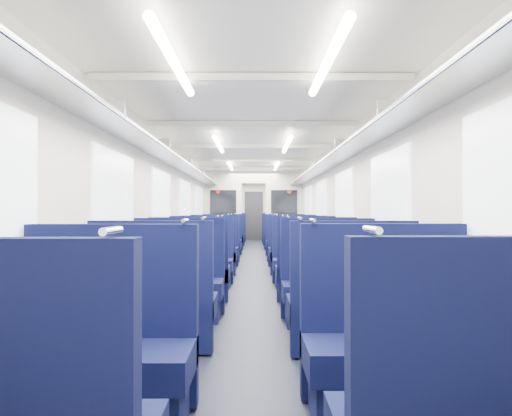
% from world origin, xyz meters
% --- Properties ---
extents(floor, '(2.80, 18.00, 0.01)m').
position_xyz_m(floor, '(0.00, 0.00, 0.00)').
color(floor, black).
rests_on(floor, ground).
extents(ceiling, '(2.80, 18.00, 0.01)m').
position_xyz_m(ceiling, '(0.00, 0.00, 2.35)').
color(ceiling, white).
rests_on(ceiling, wall_left).
extents(wall_left, '(0.02, 18.00, 2.35)m').
position_xyz_m(wall_left, '(-1.40, 0.00, 1.18)').
color(wall_left, beige).
rests_on(wall_left, floor).
extents(dado_left, '(0.03, 17.90, 0.70)m').
position_xyz_m(dado_left, '(-1.39, 0.00, 0.35)').
color(dado_left, black).
rests_on(dado_left, floor).
extents(wall_right, '(0.02, 18.00, 2.35)m').
position_xyz_m(wall_right, '(1.40, 0.00, 1.18)').
color(wall_right, beige).
rests_on(wall_right, floor).
extents(dado_right, '(0.03, 17.90, 0.70)m').
position_xyz_m(dado_right, '(1.39, 0.00, 0.35)').
color(dado_right, black).
rests_on(dado_right, floor).
extents(wall_far, '(2.80, 0.02, 2.35)m').
position_xyz_m(wall_far, '(0.00, 9.00, 1.18)').
color(wall_far, beige).
rests_on(wall_far, floor).
extents(luggage_rack_left, '(0.36, 17.40, 0.18)m').
position_xyz_m(luggage_rack_left, '(-1.21, 0.00, 1.97)').
color(luggage_rack_left, '#B2B5BA').
rests_on(luggage_rack_left, wall_left).
extents(luggage_rack_right, '(0.36, 17.40, 0.18)m').
position_xyz_m(luggage_rack_right, '(1.21, 0.00, 1.97)').
color(luggage_rack_right, '#B2B5BA').
rests_on(luggage_rack_right, wall_right).
extents(windows, '(2.78, 15.60, 0.75)m').
position_xyz_m(windows, '(0.00, -0.46, 1.42)').
color(windows, white).
rests_on(windows, wall_left).
extents(ceiling_fittings, '(2.70, 16.06, 0.11)m').
position_xyz_m(ceiling_fittings, '(0.00, -0.26, 2.29)').
color(ceiling_fittings, silver).
rests_on(ceiling_fittings, ceiling).
extents(end_door, '(0.75, 0.06, 2.00)m').
position_xyz_m(end_door, '(0.00, 8.94, 1.00)').
color(end_door, black).
rests_on(end_door, floor).
extents(bulkhead, '(2.80, 0.10, 2.35)m').
position_xyz_m(bulkhead, '(-0.00, 3.27, 1.23)').
color(bulkhead, silver).
rests_on(bulkhead, floor).
extents(seat_2, '(1.03, 0.57, 1.15)m').
position_xyz_m(seat_2, '(-0.83, -7.17, 0.35)').
color(seat_2, '#0C113C').
rests_on(seat_2, floor).
extents(seat_3, '(1.03, 0.57, 1.15)m').
position_xyz_m(seat_3, '(0.83, -7.06, 0.35)').
color(seat_3, '#0C113C').
rests_on(seat_3, floor).
extents(seat_4, '(1.03, 0.57, 1.15)m').
position_xyz_m(seat_4, '(-0.83, -5.86, 0.35)').
color(seat_4, '#0C113C').
rests_on(seat_4, floor).
extents(seat_5, '(1.03, 0.57, 1.15)m').
position_xyz_m(seat_5, '(0.83, -5.95, 0.35)').
color(seat_5, '#0C113C').
rests_on(seat_5, floor).
extents(seat_6, '(1.03, 0.57, 1.15)m').
position_xyz_m(seat_6, '(-0.83, -4.73, 0.35)').
color(seat_6, '#0C113C').
rests_on(seat_6, floor).
extents(seat_7, '(1.03, 0.57, 1.15)m').
position_xyz_m(seat_7, '(0.83, -4.92, 0.35)').
color(seat_7, '#0C113C').
rests_on(seat_7, floor).
extents(seat_8, '(1.03, 0.57, 1.15)m').
position_xyz_m(seat_8, '(-0.83, -3.73, 0.35)').
color(seat_8, '#0C113C').
rests_on(seat_8, floor).
extents(seat_9, '(1.03, 0.57, 1.15)m').
position_xyz_m(seat_9, '(0.83, -3.76, 0.35)').
color(seat_9, '#0C113C').
rests_on(seat_9, floor).
extents(seat_10, '(1.03, 0.57, 1.15)m').
position_xyz_m(seat_10, '(-0.83, -2.61, 0.35)').
color(seat_10, '#0C113C').
rests_on(seat_10, floor).
extents(seat_11, '(1.03, 0.57, 1.15)m').
position_xyz_m(seat_11, '(0.83, -2.54, 0.35)').
color(seat_11, '#0C113C').
rests_on(seat_11, floor).
extents(seat_12, '(1.03, 0.57, 1.15)m').
position_xyz_m(seat_12, '(-0.83, -1.39, 0.35)').
color(seat_12, '#0C113C').
rests_on(seat_12, floor).
extents(seat_13, '(1.03, 0.57, 1.15)m').
position_xyz_m(seat_13, '(0.83, -1.33, 0.35)').
color(seat_13, '#0C113C').
rests_on(seat_13, floor).
extents(seat_14, '(1.03, 0.57, 1.15)m').
position_xyz_m(seat_14, '(-0.83, -0.28, 0.35)').
color(seat_14, '#0C113C').
rests_on(seat_14, floor).
extents(seat_15, '(1.03, 0.57, 1.15)m').
position_xyz_m(seat_15, '(0.83, -0.30, 0.35)').
color(seat_15, '#0C113C').
rests_on(seat_15, floor).
extents(seat_16, '(1.03, 0.57, 1.15)m').
position_xyz_m(seat_16, '(-0.83, 0.84, 0.35)').
color(seat_16, '#0C113C').
rests_on(seat_16, floor).
extents(seat_17, '(1.03, 0.57, 1.15)m').
position_xyz_m(seat_17, '(0.83, 0.91, 0.35)').
color(seat_17, '#0C113C').
rests_on(seat_17, floor).
extents(seat_18, '(1.03, 0.57, 1.15)m').
position_xyz_m(seat_18, '(-0.83, 2.17, 0.35)').
color(seat_18, '#0C113C').
rests_on(seat_18, floor).
extents(seat_19, '(1.03, 0.57, 1.15)m').
position_xyz_m(seat_19, '(0.83, 2.01, 0.35)').
color(seat_19, '#0C113C').
rests_on(seat_19, floor).
extents(seat_20, '(1.03, 0.57, 1.15)m').
position_xyz_m(seat_20, '(-0.83, 4.02, 0.35)').
color(seat_20, '#0C113C').
rests_on(seat_20, floor).
extents(seat_21, '(1.03, 0.57, 1.15)m').
position_xyz_m(seat_21, '(0.83, 4.19, 0.35)').
color(seat_21, '#0C113C').
rests_on(seat_21, floor).
extents(seat_22, '(1.03, 0.57, 1.15)m').
position_xyz_m(seat_22, '(-0.83, 5.34, 0.35)').
color(seat_22, '#0C113C').
rests_on(seat_22, floor).
extents(seat_23, '(1.03, 0.57, 1.15)m').
position_xyz_m(seat_23, '(0.83, 5.36, 0.35)').
color(seat_23, '#0C113C').
rests_on(seat_23, floor).
extents(seat_24, '(1.03, 0.57, 1.15)m').
position_xyz_m(seat_24, '(-0.83, 6.35, 0.35)').
color(seat_24, '#0C113C').
rests_on(seat_24, floor).
extents(seat_25, '(1.03, 0.57, 1.15)m').
position_xyz_m(seat_25, '(0.83, 6.43, 0.35)').
color(seat_25, '#0C113C').
rests_on(seat_25, floor).
extents(seat_26, '(1.03, 0.57, 1.15)m').
position_xyz_m(seat_26, '(-0.83, 7.52, 0.35)').
color(seat_26, '#0C113C').
rests_on(seat_26, floor).
extents(seat_27, '(1.03, 0.57, 1.15)m').
position_xyz_m(seat_27, '(0.83, 7.56, 0.35)').
color(seat_27, '#0C113C').
rests_on(seat_27, floor).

